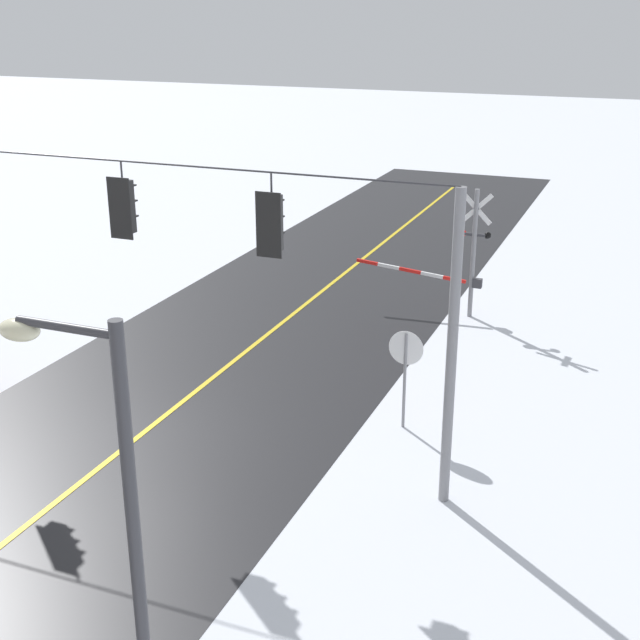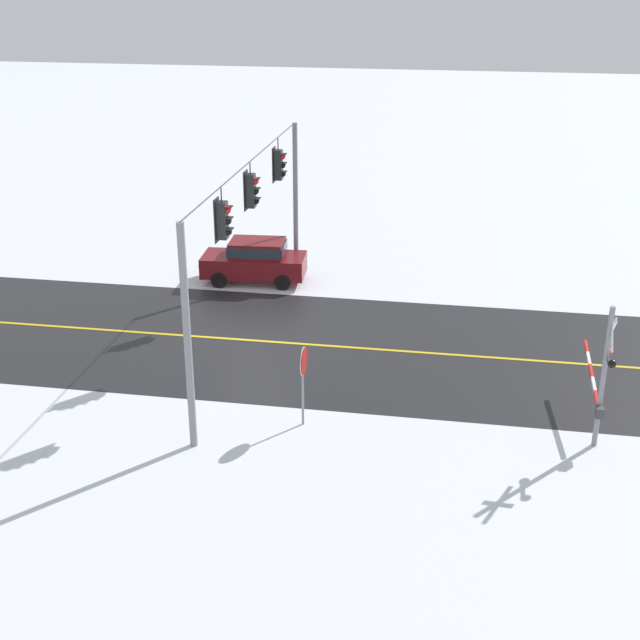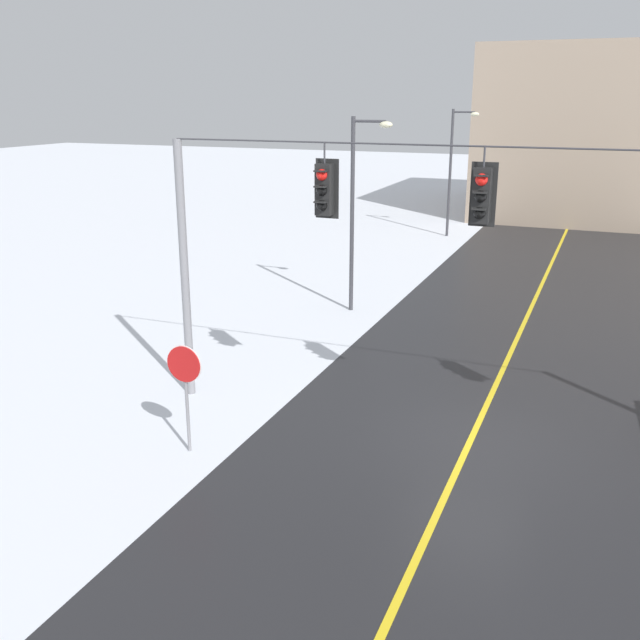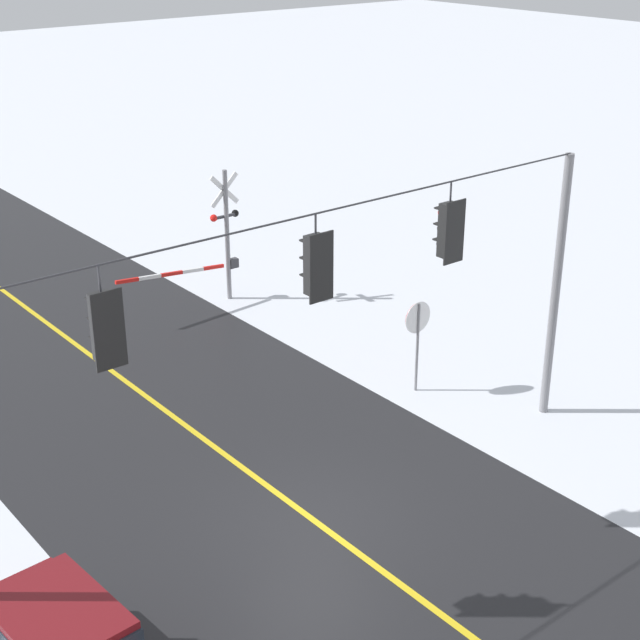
% 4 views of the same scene
% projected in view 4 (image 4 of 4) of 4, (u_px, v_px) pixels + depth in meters
% --- Properties ---
extents(ground_plane, '(160.00, 160.00, 0.00)m').
position_uv_depth(ground_plane, '(312.00, 519.00, 18.76)').
color(ground_plane, silver).
extents(signal_span, '(14.20, 0.47, 6.22)m').
position_uv_depth(signal_span, '(307.00, 323.00, 17.05)').
color(signal_span, gray).
rests_on(signal_span, ground).
extents(stop_sign, '(0.80, 0.09, 2.35)m').
position_uv_depth(stop_sign, '(418.00, 326.00, 23.09)').
color(stop_sign, gray).
rests_on(stop_sign, ground).
extents(railroad_crossing, '(4.23, 0.31, 4.00)m').
position_uv_depth(railroad_crossing, '(218.00, 238.00, 28.33)').
color(railroad_crossing, gray).
rests_on(railroad_crossing, ground).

